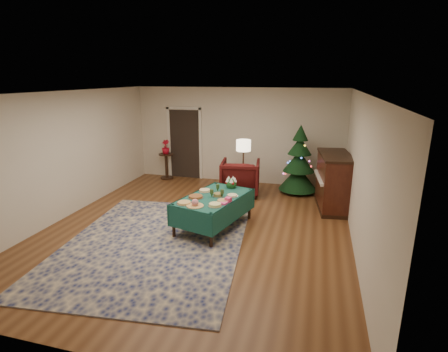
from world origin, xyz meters
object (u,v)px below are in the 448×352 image
(side_table, at_px, (167,167))
(christmas_tree, at_px, (299,163))
(gift_box, at_px, (228,200))
(piano, at_px, (333,182))
(floor_lamp, at_px, (243,149))
(potted_plant, at_px, (166,150))
(armchair, at_px, (240,176))
(buffet_table, at_px, (214,203))

(side_table, height_order, christmas_tree, christmas_tree)
(gift_box, bearing_deg, piano, 45.60)
(floor_lamp, height_order, potted_plant, floor_lamp)
(armchair, xyz_separation_m, side_table, (-2.46, 0.82, -0.13))
(gift_box, distance_m, side_table, 4.31)
(armchair, bearing_deg, christmas_tree, -168.06)
(piano, bearing_deg, floor_lamp, 175.76)
(gift_box, relative_size, christmas_tree, 0.06)
(potted_plant, distance_m, christmas_tree, 3.92)
(christmas_tree, bearing_deg, gift_box, -110.95)
(piano, bearing_deg, side_table, 165.44)
(side_table, xyz_separation_m, christmas_tree, (3.91, -0.30, 0.44))
(christmas_tree, bearing_deg, piano, -47.64)
(side_table, xyz_separation_m, potted_plant, (0.00, 0.00, 0.51))
(armchair, xyz_separation_m, christmas_tree, (1.45, 0.52, 0.32))
(floor_lamp, xyz_separation_m, piano, (2.18, -0.16, -0.63))
(buffet_table, distance_m, armchair, 2.23)
(buffet_table, distance_m, christmas_tree, 3.15)
(floor_lamp, distance_m, potted_plant, 2.83)
(gift_box, relative_size, potted_plant, 0.26)
(armchair, height_order, christmas_tree, christmas_tree)
(armchair, bearing_deg, side_table, -26.29)
(side_table, relative_size, christmas_tree, 0.42)
(armchair, distance_m, floor_lamp, 0.81)
(side_table, height_order, potted_plant, potted_plant)
(gift_box, distance_m, armchair, 2.48)
(floor_lamp, height_order, side_table, floor_lamp)
(floor_lamp, relative_size, side_table, 1.94)
(buffet_table, distance_m, floor_lamp, 2.11)
(gift_box, height_order, christmas_tree, christmas_tree)
(floor_lamp, bearing_deg, piano, -4.24)
(buffet_table, distance_m, potted_plant, 3.91)
(armchair, bearing_deg, buffet_table, 80.97)
(side_table, bearing_deg, armchair, -18.46)
(buffet_table, xyz_separation_m, side_table, (-2.41, 3.05, -0.17))
(gift_box, height_order, potted_plant, potted_plant)
(gift_box, relative_size, piano, 0.07)
(buffet_table, height_order, piano, piano)
(side_table, distance_m, piano, 4.93)
(gift_box, bearing_deg, buffet_table, 148.31)
(buffet_table, xyz_separation_m, potted_plant, (-2.41, 3.05, 0.34))
(gift_box, height_order, piano, piano)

